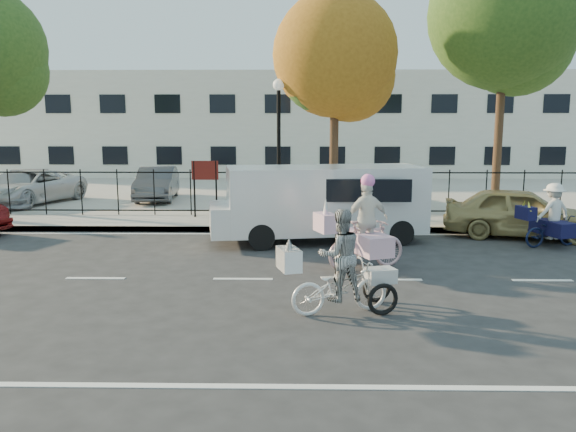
{
  "coord_description": "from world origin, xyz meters",
  "views": [
    {
      "loc": [
        1.1,
        -10.94,
        3.08
      ],
      "look_at": [
        0.89,
        1.2,
        1.1
      ],
      "focal_mm": 35.0,
      "sensor_mm": 36.0,
      "label": 1
    }
  ],
  "objects_px": {
    "lamppost": "(279,124)",
    "lot_car_c": "(157,184)",
    "lot_car_b": "(30,187)",
    "zebra_trike": "(340,273)",
    "unicorn_bike": "(365,234)",
    "lot_car_d": "(374,186)",
    "lot_car_a": "(17,188)",
    "bull_bike": "(552,222)",
    "gold_sedan": "(520,212)",
    "white_van": "(321,200)"
  },
  "relations": [
    {
      "from": "lamppost",
      "to": "lot_car_c",
      "type": "xyz_separation_m",
      "value": [
        -4.94,
        4.14,
        -2.32
      ]
    },
    {
      "from": "lamppost",
      "to": "lot_car_b",
      "type": "distance_m",
      "value": 10.15
    },
    {
      "from": "zebra_trike",
      "to": "unicorn_bike",
      "type": "bearing_deg",
      "value": -31.63
    },
    {
      "from": "zebra_trike",
      "to": "lot_car_d",
      "type": "distance_m",
      "value": 12.05
    },
    {
      "from": "lot_car_b",
      "to": "lot_car_a",
      "type": "bearing_deg",
      "value": -140.32
    },
    {
      "from": "bull_bike",
      "to": "lot_car_b",
      "type": "bearing_deg",
      "value": 51.4
    },
    {
      "from": "lot_car_c",
      "to": "lot_car_d",
      "type": "xyz_separation_m",
      "value": [
        8.38,
        -1.08,
        0.05
      ]
    },
    {
      "from": "bull_bike",
      "to": "gold_sedan",
      "type": "xyz_separation_m",
      "value": [
        -0.32,
        1.22,
        0.04
      ]
    },
    {
      "from": "bull_bike",
      "to": "lot_car_d",
      "type": "distance_m",
      "value": 7.58
    },
    {
      "from": "lamppost",
      "to": "lot_car_c",
      "type": "distance_m",
      "value": 6.85
    },
    {
      "from": "unicorn_bike",
      "to": "lot_car_a",
      "type": "bearing_deg",
      "value": 32.83
    },
    {
      "from": "zebra_trike",
      "to": "gold_sedan",
      "type": "relative_size",
      "value": 0.5
    },
    {
      "from": "zebra_trike",
      "to": "lot_car_c",
      "type": "distance_m",
      "value": 14.37
    },
    {
      "from": "gold_sedan",
      "to": "lot_car_a",
      "type": "xyz_separation_m",
      "value": [
        -16.57,
        5.17,
        0.06
      ]
    },
    {
      "from": "lot_car_a",
      "to": "lot_car_b",
      "type": "xyz_separation_m",
      "value": [
        0.42,
        0.18,
        0.02
      ]
    },
    {
      "from": "zebra_trike",
      "to": "bull_bike",
      "type": "xyz_separation_m",
      "value": [
        5.75,
        5.19,
        -0.02
      ]
    },
    {
      "from": "lot_car_c",
      "to": "lot_car_d",
      "type": "height_order",
      "value": "lot_car_d"
    },
    {
      "from": "white_van",
      "to": "lot_car_c",
      "type": "xyz_separation_m",
      "value": [
        -6.17,
        7.14,
        -0.31
      ]
    },
    {
      "from": "bull_bike",
      "to": "white_van",
      "type": "height_order",
      "value": "white_van"
    },
    {
      "from": "white_van",
      "to": "lot_car_c",
      "type": "bearing_deg",
      "value": 120.89
    },
    {
      "from": "zebra_trike",
      "to": "lot_car_c",
      "type": "relative_size",
      "value": 0.52
    },
    {
      "from": "zebra_trike",
      "to": "gold_sedan",
      "type": "distance_m",
      "value": 8.4
    },
    {
      "from": "lot_car_b",
      "to": "zebra_trike",
      "type": "bearing_deg",
      "value": -31.22
    },
    {
      "from": "unicorn_bike",
      "to": "lot_car_c",
      "type": "relative_size",
      "value": 0.53
    },
    {
      "from": "bull_bike",
      "to": "lot_car_d",
      "type": "bearing_deg",
      "value": 11.63
    },
    {
      "from": "white_van",
      "to": "lot_car_a",
      "type": "xyz_separation_m",
      "value": [
        -11.06,
        5.78,
        -0.35
      ]
    },
    {
      "from": "gold_sedan",
      "to": "zebra_trike",
      "type": "bearing_deg",
      "value": 154.1
    },
    {
      "from": "lot_car_d",
      "to": "zebra_trike",
      "type": "bearing_deg",
      "value": -112.12
    },
    {
      "from": "lot_car_c",
      "to": "lot_car_d",
      "type": "relative_size",
      "value": 0.96
    },
    {
      "from": "zebra_trike",
      "to": "lot_car_c",
      "type": "bearing_deg",
      "value": 8.77
    },
    {
      "from": "gold_sedan",
      "to": "lot_car_d",
      "type": "bearing_deg",
      "value": 45.54
    },
    {
      "from": "lot_car_a",
      "to": "bull_bike",
      "type": "bearing_deg",
      "value": -32.58
    },
    {
      "from": "white_van",
      "to": "lot_car_a",
      "type": "height_order",
      "value": "white_van"
    },
    {
      "from": "bull_bike",
      "to": "gold_sedan",
      "type": "height_order",
      "value": "bull_bike"
    },
    {
      "from": "unicorn_bike",
      "to": "gold_sedan",
      "type": "relative_size",
      "value": 0.51
    },
    {
      "from": "lot_car_c",
      "to": "lot_car_b",
      "type": "bearing_deg",
      "value": -171.55
    },
    {
      "from": "unicorn_bike",
      "to": "white_van",
      "type": "height_order",
      "value": "unicorn_bike"
    },
    {
      "from": "lot_car_a",
      "to": "lot_car_d",
      "type": "xyz_separation_m",
      "value": [
        13.27,
        0.27,
        0.09
      ]
    },
    {
      "from": "zebra_trike",
      "to": "unicorn_bike",
      "type": "height_order",
      "value": "unicorn_bike"
    },
    {
      "from": "white_van",
      "to": "bull_bike",
      "type": "bearing_deg",
      "value": -15.89
    },
    {
      "from": "gold_sedan",
      "to": "lamppost",
      "type": "bearing_deg",
      "value": 84.83
    },
    {
      "from": "unicorn_bike",
      "to": "gold_sedan",
      "type": "distance_m",
      "value": 5.88
    },
    {
      "from": "lot_car_d",
      "to": "lot_car_a",
      "type": "bearing_deg",
      "value": 169.28
    },
    {
      "from": "bull_bike",
      "to": "white_van",
      "type": "distance_m",
      "value": 5.88
    },
    {
      "from": "unicorn_bike",
      "to": "lot_car_d",
      "type": "xyz_separation_m",
      "value": [
        1.39,
        9.0,
        0.08
      ]
    },
    {
      "from": "gold_sedan",
      "to": "white_van",
      "type": "bearing_deg",
      "value": 110.69
    },
    {
      "from": "unicorn_bike",
      "to": "bull_bike",
      "type": "height_order",
      "value": "unicorn_bike"
    },
    {
      "from": "lamppost",
      "to": "lot_car_c",
      "type": "relative_size",
      "value": 1.11
    },
    {
      "from": "gold_sedan",
      "to": "lot_car_d",
      "type": "distance_m",
      "value": 6.36
    },
    {
      "from": "unicorn_bike",
      "to": "white_van",
      "type": "xyz_separation_m",
      "value": [
        -0.82,
        2.94,
        0.34
      ]
    }
  ]
}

